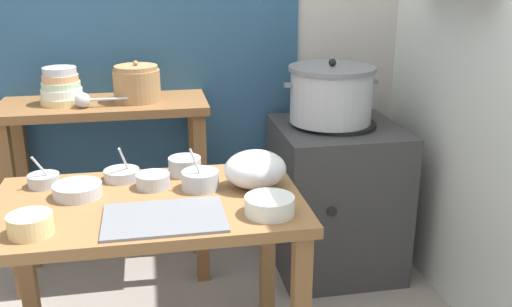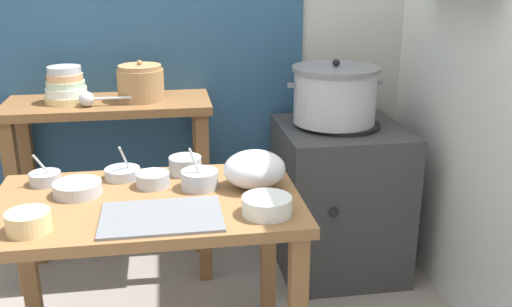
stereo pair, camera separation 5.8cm
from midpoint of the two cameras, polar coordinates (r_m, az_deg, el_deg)
name	(u,v)px [view 2 (the right image)]	position (r m, az deg, el deg)	size (l,w,h in m)	color
wall_back	(161,8)	(3.00, -8.86, 14.03)	(4.40, 0.12, 2.60)	#B2ADA3
wall_right	(504,22)	(2.50, 23.95, 11.77)	(0.30, 3.20, 2.60)	silver
prep_table	(147,227)	(2.14, -9.95, -7.21)	(1.10, 0.66, 0.72)	olive
back_shelf_table	(111,146)	(2.86, -13.57, 0.76)	(0.96, 0.40, 0.90)	brown
stove_block	(339,198)	(2.97, 8.76, -4.37)	(0.60, 0.61, 0.78)	#383838
steamer_pot	(335,94)	(2.81, 8.39, 5.80)	(0.47, 0.42, 0.31)	#B7BABF
clay_pot	(141,83)	(2.78, -10.75, 6.88)	(0.22, 0.22, 0.19)	#A37A4C
bowl_stack_enamel	(66,86)	(2.82, -17.74, 6.34)	(0.20, 0.20, 0.17)	#E5C684
ladle	(89,99)	(2.71, -15.59, 5.22)	(0.29, 0.07, 0.07)	#B7BABF
serving_tray	(162,217)	(1.94, -8.48, -6.21)	(0.40, 0.28, 0.01)	slate
plastic_bag	(255,169)	(2.14, 0.62, -1.57)	(0.23, 0.20, 0.14)	white
prep_bowl_0	(267,205)	(1.93, 1.94, -5.10)	(0.17, 0.17, 0.06)	silver
prep_bowl_1	(28,221)	(1.94, -20.80, -6.26)	(0.14, 0.14, 0.07)	#E5C684
prep_bowl_2	(78,188)	(2.18, -16.51, -3.27)	(0.17, 0.17, 0.05)	#B7BABF
prep_bowl_3	(153,179)	(2.20, -9.43, -2.50)	(0.13, 0.13, 0.05)	#B7BABF
prep_bowl_4	(185,165)	(2.31, -6.30, -1.10)	(0.13, 0.13, 0.07)	#B7BABF
prep_bowl_5	(45,177)	(2.32, -19.47, -2.25)	(0.12, 0.12, 0.13)	#B7BABF
prep_bowl_6	(200,179)	(2.16, -4.84, -2.50)	(0.14, 0.14, 0.16)	#B7BABF
prep_bowl_7	(123,173)	(2.30, -12.37, -1.86)	(0.14, 0.14, 0.14)	#B7BABF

